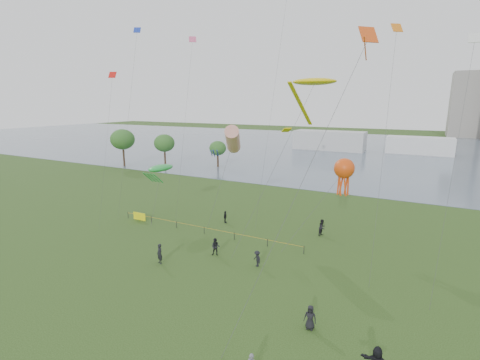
% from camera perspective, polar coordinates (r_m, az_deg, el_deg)
% --- Properties ---
extents(ground_plane, '(400.00, 400.00, 0.00)m').
position_cam_1_polar(ground_plane, '(27.20, -10.53, -20.99)').
color(ground_plane, '#1F3912').
extents(lake, '(400.00, 120.00, 0.08)m').
position_cam_1_polar(lake, '(119.37, 20.55, 4.62)').
color(lake, slate).
rests_on(lake, ground_plane).
extents(building_low, '(16.00, 18.00, 28.00)m').
position_cam_1_polar(building_low, '(186.38, 33.66, 10.25)').
color(building_low, gray).
rests_on(building_low, ground_plane).
extents(pavilion_left, '(22.00, 8.00, 6.00)m').
position_cam_1_polar(pavilion_left, '(116.23, 14.44, 6.31)').
color(pavilion_left, silver).
rests_on(pavilion_left, ground_plane).
extents(pavilion_right, '(18.00, 7.00, 5.00)m').
position_cam_1_polar(pavilion_right, '(116.22, 27.38, 5.05)').
color(pavilion_right, silver).
rests_on(pavilion_right, ground_plane).
extents(trees, '(25.35, 14.18, 8.82)m').
position_cam_1_polar(trees, '(84.97, -14.16, 6.04)').
color(trees, '#352418').
rests_on(trees, ground_plane).
extents(fence, '(24.07, 0.07, 1.05)m').
position_cam_1_polar(fence, '(44.52, -12.54, -6.58)').
color(fence, black).
rests_on(fence, ground_plane).
extents(spectator_a, '(1.05, 0.94, 1.79)m').
position_cam_1_polar(spectator_a, '(35.29, -4.02, -10.91)').
color(spectator_a, black).
rests_on(spectator_a, ground_plane).
extents(spectator_b, '(1.15, 1.04, 1.55)m').
position_cam_1_polar(spectator_b, '(33.11, 2.82, -12.77)').
color(spectator_b, black).
rests_on(spectator_b, ground_plane).
extents(spectator_c, '(0.56, 0.97, 1.56)m').
position_cam_1_polar(spectator_c, '(44.29, -2.44, -6.07)').
color(spectator_c, black).
rests_on(spectator_c, ground_plane).
extents(spectator_d, '(0.87, 0.60, 1.71)m').
position_cam_1_polar(spectator_d, '(25.51, 11.44, -21.23)').
color(spectator_d, black).
rests_on(spectator_d, ground_plane).
extents(spectator_f, '(0.83, 0.70, 1.94)m').
position_cam_1_polar(spectator_f, '(34.42, -13.05, -11.71)').
color(spectator_f, black).
rests_on(spectator_f, ground_plane).
extents(spectator_g, '(0.97, 1.10, 1.92)m').
position_cam_1_polar(spectator_g, '(41.22, 13.33, -7.60)').
color(spectator_g, black).
rests_on(spectator_g, ground_plane).
extents(kite_stingray, '(7.18, 10.94, 17.47)m').
position_cam_1_polar(kite_stingray, '(38.55, 12.02, 15.39)').
color(kite_stingray, '#3F3F42').
extents(kite_windsock, '(4.19, 5.06, 12.50)m').
position_cam_1_polar(kite_windsock, '(41.61, -1.21, 6.64)').
color(kite_windsock, '#3F3F42').
extents(kite_creature, '(2.46, 6.01, 7.02)m').
position_cam_1_polar(kite_creature, '(46.42, -12.90, 1.89)').
color(kite_creature, '#3F3F42').
extents(kite_octopus, '(5.76, 6.78, 9.26)m').
position_cam_1_polar(kite_octopus, '(38.20, 16.73, 1.72)').
color(kite_octopus, '#3F3F42').
extents(kite_delta, '(6.15, 11.22, 19.95)m').
position_cam_1_polar(kite_delta, '(25.68, 19.04, 18.87)').
color(kite_delta, '#3F3F42').
extents(small_kites, '(38.24, 9.77, 11.81)m').
position_cam_1_polar(small_kites, '(40.74, 0.28, 23.31)').
color(small_kites, '#1933B2').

